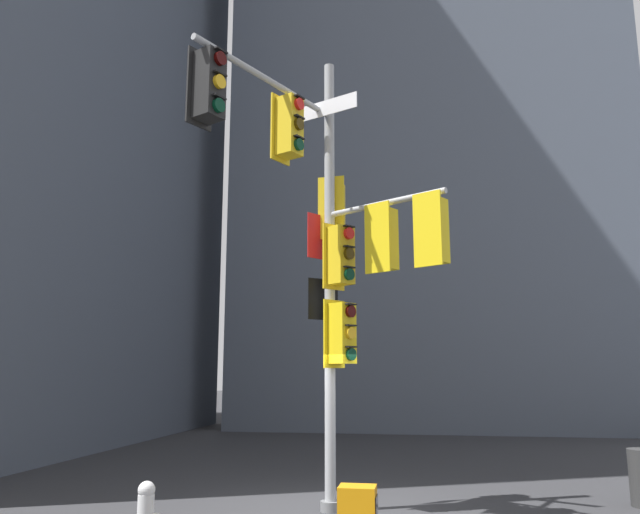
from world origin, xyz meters
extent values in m
plane|color=#2D2D30|center=(0.00, 0.00, 0.00)|extent=(120.00, 120.00, 0.00)
cube|color=#4C5460|center=(1.87, 20.45, 17.90)|extent=(15.86, 15.86, 35.80)
cylinder|color=#9EA0A3|center=(0.00, 0.00, 3.89)|extent=(0.18, 0.18, 7.77)
cylinder|color=slate|center=(0.00, 0.00, 0.08)|extent=(0.33, 0.33, 0.16)
cylinder|color=#9EA0A3|center=(-0.72, -1.50, 6.79)|extent=(1.53, 3.04, 0.10)
cylinder|color=#9EA0A3|center=(0.99, -0.60, 4.93)|extent=(2.03, 1.29, 0.10)
cube|color=gold|center=(-0.68, -0.97, 6.19)|extent=(0.24, 0.45, 1.14)
cube|color=gold|center=(-0.50, -1.05, 6.19)|extent=(0.45, 0.45, 1.00)
cylinder|color=red|center=(-0.32, -1.14, 6.54)|extent=(0.14, 0.21, 0.20)
cube|color=black|center=(-0.32, -1.14, 6.66)|extent=(0.16, 0.23, 0.02)
cylinder|color=#3C2C06|center=(-0.32, -1.14, 6.19)|extent=(0.14, 0.21, 0.20)
cube|color=black|center=(-0.32, -1.14, 6.31)|extent=(0.16, 0.23, 0.02)
cylinder|color=#06311C|center=(-0.32, -1.14, 5.84)|extent=(0.14, 0.21, 0.20)
cube|color=black|center=(-0.32, -1.14, 5.96)|extent=(0.16, 0.23, 0.02)
cube|color=black|center=(-1.47, -2.61, 6.19)|extent=(0.24, 0.45, 1.14)
cube|color=black|center=(-1.30, -2.70, 6.19)|extent=(0.45, 0.45, 1.00)
cylinder|color=#360605|center=(-1.12, -2.78, 6.54)|extent=(0.14, 0.21, 0.20)
cube|color=black|center=(-1.11, -2.79, 6.66)|extent=(0.16, 0.23, 0.02)
cylinder|color=yellow|center=(-1.12, -2.78, 6.19)|extent=(0.14, 0.21, 0.20)
cube|color=black|center=(-1.11, -2.79, 6.31)|extent=(0.16, 0.23, 0.02)
cylinder|color=#06311C|center=(-1.12, -2.78, 5.84)|extent=(0.14, 0.21, 0.20)
cube|color=black|center=(-1.11, -2.79, 5.96)|extent=(0.16, 0.23, 0.02)
cube|color=yellow|center=(0.89, -0.77, 4.33)|extent=(0.43, 0.28, 1.14)
cube|color=yellow|center=(0.99, -0.60, 4.33)|extent=(0.47, 0.47, 1.00)
cylinder|color=#360605|center=(1.09, -0.43, 4.68)|extent=(0.20, 0.16, 0.20)
cube|color=black|center=(1.09, -0.43, 4.80)|extent=(0.23, 0.18, 0.02)
cylinder|color=yellow|center=(1.09, -0.43, 4.33)|extent=(0.20, 0.16, 0.20)
cube|color=black|center=(1.09, -0.43, 4.45)|extent=(0.23, 0.18, 0.02)
cylinder|color=#06311C|center=(1.09, -0.43, 3.98)|extent=(0.20, 0.16, 0.20)
cube|color=black|center=(1.09, -0.43, 4.10)|extent=(0.23, 0.18, 0.02)
cube|color=yellow|center=(1.68, -1.25, 4.33)|extent=(0.43, 0.28, 1.14)
cube|color=yellow|center=(1.78, -1.09, 4.33)|extent=(0.47, 0.47, 1.00)
cylinder|color=#360605|center=(1.88, -0.92, 4.68)|extent=(0.20, 0.16, 0.20)
cube|color=black|center=(1.88, -0.91, 4.80)|extent=(0.23, 0.18, 0.02)
cylinder|color=#3C2C06|center=(1.88, -0.92, 4.33)|extent=(0.20, 0.16, 0.20)
cube|color=black|center=(1.88, -0.91, 4.45)|extent=(0.23, 0.18, 0.02)
cylinder|color=#19C672|center=(1.88, -0.92, 3.98)|extent=(0.20, 0.16, 0.20)
cube|color=black|center=(1.88, -0.91, 4.10)|extent=(0.23, 0.18, 0.02)
cube|color=yellow|center=(0.08, -0.06, 2.85)|extent=(0.31, 0.40, 1.14)
cube|color=yellow|center=(0.23, -0.17, 2.85)|extent=(0.48, 0.48, 1.00)
cylinder|color=#360605|center=(0.39, -0.29, 3.20)|extent=(0.17, 0.20, 0.20)
cube|color=black|center=(0.40, -0.30, 3.32)|extent=(0.19, 0.22, 0.02)
cylinder|color=yellow|center=(0.39, -0.29, 2.85)|extent=(0.17, 0.20, 0.20)
cube|color=black|center=(0.40, -0.30, 2.97)|extent=(0.19, 0.22, 0.02)
cylinder|color=#06311C|center=(0.39, -0.29, 2.50)|extent=(0.17, 0.20, 0.20)
cube|color=black|center=(0.40, -0.30, 2.62)|extent=(0.19, 0.22, 0.02)
cube|color=gold|center=(0.01, 0.10, 5.10)|extent=(0.48, 0.09, 1.14)
cube|color=gold|center=(0.04, 0.29, 5.10)|extent=(0.38, 0.38, 1.00)
cylinder|color=#360605|center=(0.06, 0.49, 5.45)|extent=(0.21, 0.08, 0.20)
cube|color=black|center=(0.06, 0.49, 5.57)|extent=(0.23, 0.10, 0.02)
cylinder|color=yellow|center=(0.06, 0.49, 5.10)|extent=(0.21, 0.08, 0.20)
cube|color=black|center=(0.06, 0.49, 5.22)|extent=(0.23, 0.10, 0.02)
cylinder|color=#06311C|center=(0.06, 0.49, 4.75)|extent=(0.21, 0.08, 0.20)
cube|color=black|center=(0.06, 0.49, 4.87)|extent=(0.23, 0.10, 0.02)
cube|color=gold|center=(0.08, -0.06, 4.17)|extent=(0.33, 0.39, 1.14)
cube|color=gold|center=(0.22, -0.19, 4.17)|extent=(0.48, 0.48, 1.00)
cylinder|color=red|center=(0.38, -0.31, 4.52)|extent=(0.17, 0.19, 0.20)
cube|color=black|center=(0.38, -0.32, 4.64)|extent=(0.20, 0.22, 0.02)
cylinder|color=#3C2C06|center=(0.38, -0.31, 4.17)|extent=(0.17, 0.19, 0.20)
cube|color=black|center=(0.38, -0.32, 4.29)|extent=(0.20, 0.22, 0.02)
cylinder|color=#06311C|center=(0.38, -0.31, 3.82)|extent=(0.17, 0.19, 0.20)
cube|color=black|center=(0.38, -0.32, 3.94)|extent=(0.20, 0.22, 0.02)
cube|color=white|center=(-0.15, -0.32, 6.78)|extent=(1.45, 0.69, 0.28)
cube|color=#19479E|center=(-0.15, -0.32, 6.78)|extent=(1.41, 0.67, 0.24)
cube|color=red|center=(-0.18, 0.13, 4.57)|extent=(0.38, 0.53, 0.80)
cube|color=white|center=(-0.18, 0.13, 4.57)|extent=(0.36, 0.50, 0.76)
cube|color=black|center=(-0.14, 0.17, 3.47)|extent=(0.47, 0.40, 0.72)
cube|color=white|center=(-0.14, 0.17, 3.47)|extent=(0.43, 0.37, 0.68)
sphere|color=silver|center=(-2.15, -2.24, 0.66)|extent=(0.23, 0.23, 0.23)
cube|color=black|center=(0.97, -2.74, 0.62)|extent=(0.01, 0.29, 0.32)
camera|label=1|loc=(1.59, -10.40, 2.23)|focal=34.56mm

